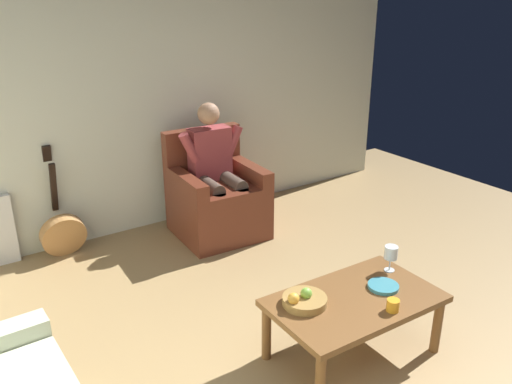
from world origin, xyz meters
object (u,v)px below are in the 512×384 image
at_px(person_seated, 216,166).
at_px(wine_glass_near, 391,254).
at_px(fruit_bowl, 304,300).
at_px(decorative_dish, 383,286).
at_px(guitar, 63,232).
at_px(armchair, 216,200).
at_px(candle_jar, 393,305).
at_px(coffee_table, 354,306).

relative_size(person_seated, wine_glass_near, 6.83).
bearing_deg(fruit_bowl, wine_glass_near, 179.61).
bearing_deg(decorative_dish, guitar, -60.61).
xyz_separation_m(wine_glass_near, fruit_bowl, (0.73, -0.00, -0.09)).
bearing_deg(wine_glass_near, decorative_dish, 33.53).
relative_size(armchair, guitar, 1.00).
relative_size(guitar, fruit_bowl, 3.57).
height_order(wine_glass_near, decorative_dish, wine_glass_near).
bearing_deg(wine_glass_near, fruit_bowl, -0.39).
bearing_deg(guitar, person_seated, 164.65).
bearing_deg(candle_jar, armchair, -92.93).
relative_size(armchair, person_seated, 0.78).
xyz_separation_m(coffee_table, fruit_bowl, (0.31, -0.12, 0.09)).
bearing_deg(armchair, person_seated, 90.00).
height_order(coffee_table, guitar, guitar).
distance_m(guitar, wine_glass_near, 2.78).
relative_size(coffee_table, decorative_dish, 5.47).
relative_size(armchair, wine_glass_near, 5.34).
bearing_deg(armchair, candle_jar, 90.30).
height_order(wine_glass_near, candle_jar, wine_glass_near).
bearing_deg(fruit_bowl, coffee_table, 158.62).
bearing_deg(decorative_dish, armchair, -89.26).
bearing_deg(guitar, candle_jar, 114.90).
bearing_deg(person_seated, candle_jar, 90.30).
bearing_deg(decorative_dish, wine_glass_near, -146.47).
bearing_deg(armchair, wine_glass_near, 99.89).
distance_m(decorative_dish, candle_jar, 0.25).
height_order(person_seated, fruit_bowl, person_seated).
relative_size(guitar, wine_glass_near, 5.34).
height_order(armchair, candle_jar, armchair).
distance_m(person_seated, decorative_dish, 2.06).
bearing_deg(fruit_bowl, guitar, -70.10).
distance_m(armchair, coffee_table, 2.05).
xyz_separation_m(armchair, guitar, (1.33, -0.35, -0.11)).
height_order(person_seated, guitar, person_seated).
bearing_deg(wine_glass_near, guitar, -55.69).
bearing_deg(guitar, wine_glass_near, 124.31).
xyz_separation_m(armchair, decorative_dish, (-0.03, 2.06, 0.10)).
relative_size(wine_glass_near, candle_jar, 2.37).
xyz_separation_m(person_seated, wine_glass_near, (-0.23, 1.91, -0.12)).
distance_m(armchair, candle_jar, 2.27).
relative_size(guitar, decorative_dish, 4.93).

